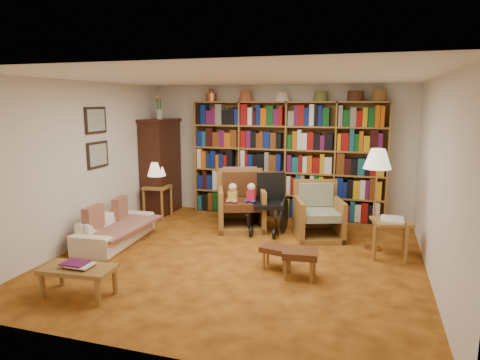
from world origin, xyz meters
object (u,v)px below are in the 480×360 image
at_px(footstool_a, 276,250).
at_px(coffee_table, 78,271).
at_px(sofa, 115,229).
at_px(armchair_sage, 319,216).
at_px(wheelchair, 269,205).
at_px(side_table_papers, 391,226).
at_px(armchair_leather, 243,204).
at_px(side_table_lamp, 157,194).
at_px(floor_lamp, 377,163).
at_px(footstool_b, 300,255).

xyz_separation_m(footstool_a, coffee_table, (-1.97, -1.47, 0.05)).
xyz_separation_m(sofa, armchair_sage, (3.01, 1.28, 0.12)).
xyz_separation_m(wheelchair, side_table_papers, (1.94, -0.71, 0.00)).
bearing_deg(footstool_a, sofa, 174.09).
bearing_deg(footstool_a, armchair_leather, 119.51).
bearing_deg(coffee_table, side_table_lamp, 102.95).
distance_m(floor_lamp, footstool_b, 1.93).
relative_size(footstool_a, footstool_b, 0.91).
height_order(armchair_leather, footstool_a, armchair_leather).
height_order(sofa, footstool_b, sofa).
relative_size(sofa, floor_lamp, 1.04).
bearing_deg(coffee_table, footstool_b, 28.34).
height_order(side_table_papers, footstool_b, side_table_papers).
relative_size(footstool_a, coffee_table, 0.49).
distance_m(sofa, footstool_a, 2.64).
bearing_deg(side_table_papers, wheelchair, 159.90).
height_order(side_table_lamp, footstool_b, side_table_lamp).
bearing_deg(sofa, coffee_table, -163.62).
bearing_deg(armchair_leather, floor_lamp, -14.02).
bearing_deg(armchair_sage, footstool_a, -103.75).
bearing_deg(armchair_leather, sofa, -138.62).
distance_m(armchair_sage, side_table_papers, 1.28).
xyz_separation_m(side_table_lamp, side_table_papers, (4.19, -0.97, -0.01)).
bearing_deg(side_table_papers, footstool_b, -135.00).
bearing_deg(footstool_a, floor_lamp, 43.64).
height_order(sofa, wheelchair, wheelchair).
height_order(floor_lamp, coffee_table, floor_lamp).
bearing_deg(wheelchair, floor_lamp, -13.69).
xyz_separation_m(armchair_leather, coffee_table, (-0.99, -3.20, -0.12)).
bearing_deg(wheelchair, side_table_papers, -20.10).
bearing_deg(footstool_a, footstool_b, -31.06).
relative_size(armchair_leather, armchair_sage, 1.12).
bearing_deg(side_table_lamp, armchair_leather, -4.08).
bearing_deg(coffee_table, armchair_sage, 52.23).
relative_size(armchair_sage, floor_lamp, 0.64).
xyz_separation_m(sofa, armchair_leather, (1.65, 1.46, 0.19)).
bearing_deg(coffee_table, footstool_a, 36.83).
height_order(wheelchair, floor_lamp, floor_lamp).
distance_m(sofa, wheelchair, 2.53).
xyz_separation_m(wheelchair, footstool_b, (0.84, -1.81, -0.16)).
bearing_deg(armchair_sage, sofa, -156.91).
distance_m(armchair_leather, footstool_a, 1.99).
relative_size(armchair_leather, floor_lamp, 0.72).
distance_m(sofa, floor_lamp, 4.11).
xyz_separation_m(armchair_leather, floor_lamp, (2.21, -0.55, 0.89)).
relative_size(armchair_leather, footstool_a, 2.61).
bearing_deg(armchair_sage, footstool_b, -90.64).
relative_size(side_table_lamp, floor_lamp, 0.40).
xyz_separation_m(armchair_leather, side_table_papers, (2.44, -0.85, 0.04)).
bearing_deg(footstool_a, armchair_sage, 76.25).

